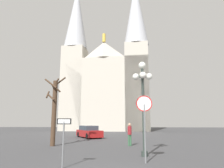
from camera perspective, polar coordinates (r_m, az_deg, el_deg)
name	(u,v)px	position (r m, az deg, el deg)	size (l,w,h in m)	color
cathedral	(107,80)	(44.72, -1.49, 1.17)	(18.95, 12.51, 33.46)	#BCB5A5
stop_sign	(144,115)	(10.34, 9.02, -8.50)	(0.80, 0.08, 3.23)	slate
one_way_arrow_sign	(64,136)	(9.41, -13.36, -13.85)	(0.64, 0.07, 2.09)	slate
street_lamp	(143,89)	(12.37, 8.57, -1.42)	(1.19, 1.19, 5.54)	#2D3833
bare_tree	(54,109)	(17.64, -15.86, -6.74)	(1.54, 1.59, 5.75)	#473323
parked_car_near_red	(89,132)	(25.34, -6.44, -13.14)	(3.82, 4.74, 1.42)	maroon
pedestrian_walking	(130,132)	(17.09, 4.93, -13.17)	(0.32, 0.32, 1.79)	#33663F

